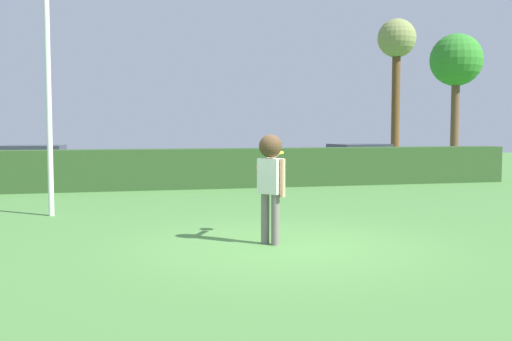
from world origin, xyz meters
TOP-DOWN VIEW (x-y plane):
  - ground_plane at (0.00, 0.00)m, footprint 60.00×60.00m
  - person at (-0.16, 0.18)m, footprint 0.52×0.82m
  - frisbee at (0.14, 0.90)m, footprint 0.25×0.25m
  - lamppost at (-3.99, 4.36)m, footprint 0.24×0.24m
  - hedge_row at (0.00, 9.47)m, footprint 21.24×0.90m
  - parked_car_silver at (-5.58, 14.42)m, footprint 4.35×2.14m
  - parked_car_white at (7.04, 13.19)m, footprint 4.44×2.44m
  - bare_elm_tree at (9.66, 15.28)m, footprint 1.70×1.70m
  - willow_tree at (14.80, 18.73)m, footprint 2.71×2.71m

SIDE VIEW (x-z plane):
  - ground_plane at x=0.00m, z-range 0.00..0.00m
  - hedge_row at x=0.00m, z-range 0.00..1.24m
  - parked_car_silver at x=-5.58m, z-range 0.06..1.31m
  - parked_car_white at x=7.04m, z-range 0.06..1.31m
  - person at x=-0.16m, z-range 0.28..2.09m
  - frisbee at x=0.14m, z-range 1.46..1.51m
  - lamppost at x=-3.99m, z-range 0.32..7.00m
  - willow_tree at x=14.80m, z-range 1.90..8.68m
  - bare_elm_tree at x=9.66m, z-range 2.10..8.81m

